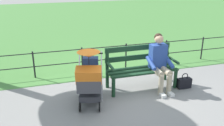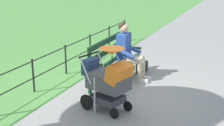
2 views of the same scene
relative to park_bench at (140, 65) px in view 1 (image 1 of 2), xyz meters
name	(u,v)px [view 1 (image 1 of 2)]	position (x,y,z in m)	size (l,w,h in m)	color
ground_plane	(120,91)	(0.53, 0.12, -0.53)	(60.00, 60.00, 0.00)	gray
grass_lawn	(69,20)	(0.53, -8.68, -0.52)	(40.00, 16.00, 0.01)	#518E42
park_bench	(140,65)	(0.00, 0.00, 0.00)	(1.60, 0.61, 0.96)	#193D23
person_on_bench	(160,61)	(-0.37, 0.22, 0.15)	(0.53, 0.74, 1.28)	tan
stroller	(90,78)	(1.29, 0.50, 0.07)	(0.70, 0.98, 1.15)	black
handbag	(184,83)	(-0.95, 0.38, -0.40)	(0.32, 0.14, 0.37)	black
park_fence	(122,54)	(0.03, -1.22, -0.10)	(8.60, 0.04, 0.70)	black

